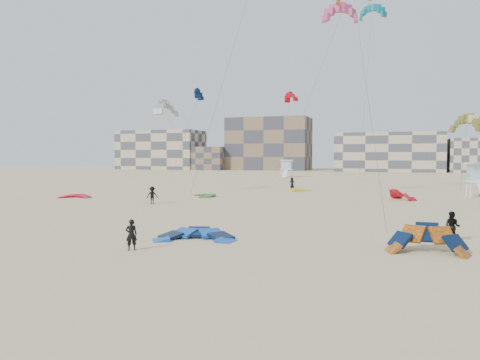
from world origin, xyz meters
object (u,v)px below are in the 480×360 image
(lifeguard_tower_near, at_px, (479,180))
(kite_ground_orange, at_px, (427,253))
(kite_ground_blue, at_px, (195,240))
(kitesurfer_main, at_px, (131,235))

(lifeguard_tower_near, bearing_deg, kite_ground_orange, -105.27)
(kite_ground_blue, relative_size, kite_ground_orange, 1.19)
(lifeguard_tower_near, bearing_deg, kite_ground_blue, -122.56)
(kite_ground_blue, relative_size, lifeguard_tower_near, 0.80)
(kite_ground_blue, xyz_separation_m, kitesurfer_main, (-1.88, -3.94, 0.82))
(kite_ground_orange, distance_m, lifeguard_tower_near, 37.27)
(kite_ground_orange, relative_size, kitesurfer_main, 2.35)
(kite_ground_orange, bearing_deg, kitesurfer_main, -162.90)
(kitesurfer_main, distance_m, lifeguard_tower_near, 46.38)
(kitesurfer_main, xyz_separation_m, lifeguard_tower_near, (22.34, 40.62, 1.23))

